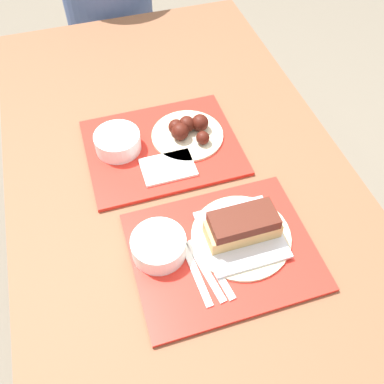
{
  "coord_description": "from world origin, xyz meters",
  "views": [
    {
      "loc": [
        -0.19,
        -0.65,
        1.61
      ],
      "look_at": [
        0.0,
        -0.02,
        0.77
      ],
      "focal_mm": 40.0,
      "sensor_mm": 36.0,
      "label": 1
    }
  ],
  "objects_px": {
    "brisket_sandwich_plate": "(242,230)",
    "wings_plate_far": "(188,131)",
    "tray_far": "(162,147)",
    "bowl_coleslaw_near": "(159,245)",
    "tray_near": "(223,251)",
    "bowl_coleslaw_far": "(118,141)"
  },
  "relations": [
    {
      "from": "tray_far",
      "to": "bowl_coleslaw_near",
      "type": "xyz_separation_m",
      "value": [
        -0.09,
        -0.33,
        0.03
      ]
    },
    {
      "from": "bowl_coleslaw_far",
      "to": "wings_plate_far",
      "type": "height_order",
      "value": "wings_plate_far"
    },
    {
      "from": "tray_far",
      "to": "bowl_coleslaw_far",
      "type": "xyz_separation_m",
      "value": [
        -0.12,
        0.03,
        0.03
      ]
    },
    {
      "from": "brisket_sandwich_plate",
      "to": "bowl_coleslaw_far",
      "type": "height_order",
      "value": "brisket_sandwich_plate"
    },
    {
      "from": "tray_far",
      "to": "bowl_coleslaw_far",
      "type": "relative_size",
      "value": 3.34
    },
    {
      "from": "bowl_coleslaw_near",
      "to": "brisket_sandwich_plate",
      "type": "relative_size",
      "value": 0.53
    },
    {
      "from": "tray_near",
      "to": "bowl_coleslaw_far",
      "type": "height_order",
      "value": "bowl_coleslaw_far"
    },
    {
      "from": "bowl_coleslaw_far",
      "to": "tray_near",
      "type": "bearing_deg",
      "value": -66.96
    },
    {
      "from": "bowl_coleslaw_near",
      "to": "brisket_sandwich_plate",
      "type": "distance_m",
      "value": 0.2
    },
    {
      "from": "brisket_sandwich_plate",
      "to": "wings_plate_far",
      "type": "xyz_separation_m",
      "value": [
        -0.02,
        0.37,
        -0.01
      ]
    },
    {
      "from": "tray_near",
      "to": "bowl_coleslaw_near",
      "type": "relative_size",
      "value": 3.34
    },
    {
      "from": "tray_near",
      "to": "brisket_sandwich_plate",
      "type": "relative_size",
      "value": 1.78
    },
    {
      "from": "tray_near",
      "to": "wings_plate_far",
      "type": "distance_m",
      "value": 0.39
    },
    {
      "from": "tray_near",
      "to": "bowl_coleslaw_near",
      "type": "height_order",
      "value": "bowl_coleslaw_near"
    },
    {
      "from": "tray_far",
      "to": "bowl_coleslaw_near",
      "type": "relative_size",
      "value": 3.34
    },
    {
      "from": "tray_far",
      "to": "brisket_sandwich_plate",
      "type": "distance_m",
      "value": 0.37
    },
    {
      "from": "tray_near",
      "to": "brisket_sandwich_plate",
      "type": "height_order",
      "value": "brisket_sandwich_plate"
    },
    {
      "from": "tray_near",
      "to": "bowl_coleslaw_far",
      "type": "bearing_deg",
      "value": 113.04
    },
    {
      "from": "tray_near",
      "to": "brisket_sandwich_plate",
      "type": "xyz_separation_m",
      "value": [
        0.05,
        0.02,
        0.04
      ]
    },
    {
      "from": "tray_near",
      "to": "wings_plate_far",
      "type": "height_order",
      "value": "wings_plate_far"
    },
    {
      "from": "tray_near",
      "to": "bowl_coleslaw_near",
      "type": "bearing_deg",
      "value": 164.76
    },
    {
      "from": "tray_near",
      "to": "wings_plate_far",
      "type": "bearing_deg",
      "value": 85.32
    }
  ]
}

